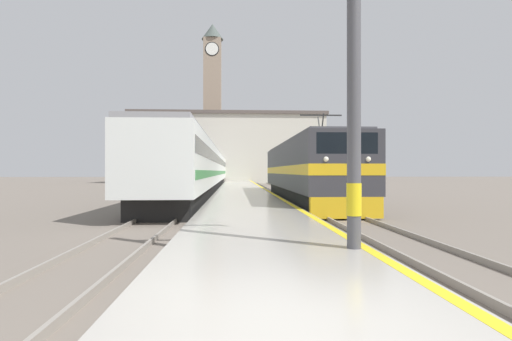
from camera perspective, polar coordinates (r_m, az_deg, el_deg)
The scene contains 9 objects.
ground_plane at distance 34.03m, azimuth -2.05°, elevation -3.23°, with size 200.00×200.00×0.00m, color #70665B.
platform at distance 29.03m, azimuth -1.87°, elevation -3.34°, with size 3.89×140.00×0.44m.
rail_track_near at distance 29.33m, azimuth 5.11°, elevation -3.68°, with size 2.84×140.00×0.16m.
rail_track_far at distance 29.17m, azimuth -8.64°, elevation -3.70°, with size 2.84×140.00×0.16m.
locomotive_train at distance 23.97m, azimuth 6.94°, elevation -0.10°, with size 2.92×18.22×4.60m.
passenger_train at distance 38.92m, azimuth -7.25°, elevation 0.21°, with size 2.92×50.92×3.84m.
catenary_mast at distance 7.96m, azimuth 14.34°, elevation 17.41°, with size 2.29×0.27×7.69m.
clock_tower at distance 71.22m, azimuth -6.23°, elevation 10.11°, with size 3.77×3.77×27.63m.
station_building at distance 63.57m, azimuth -3.93°, elevation 3.22°, with size 30.49×7.44×11.05m.
Camera 1 is at (-0.63, -3.97, 1.86)m, focal length 28.00 mm.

